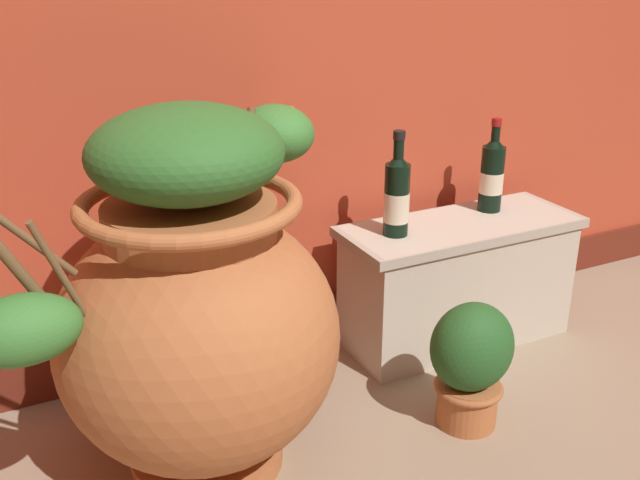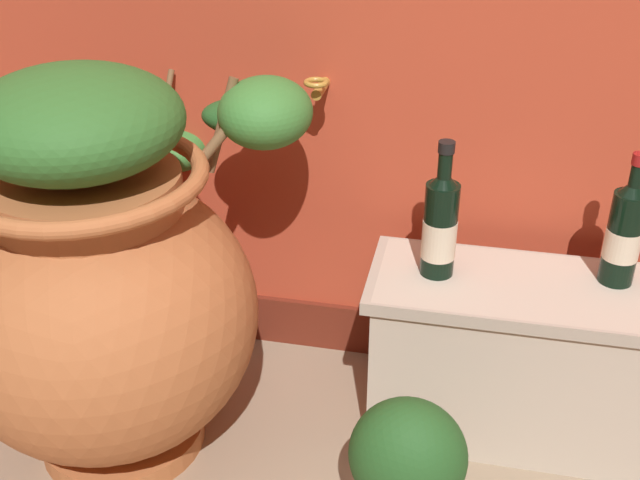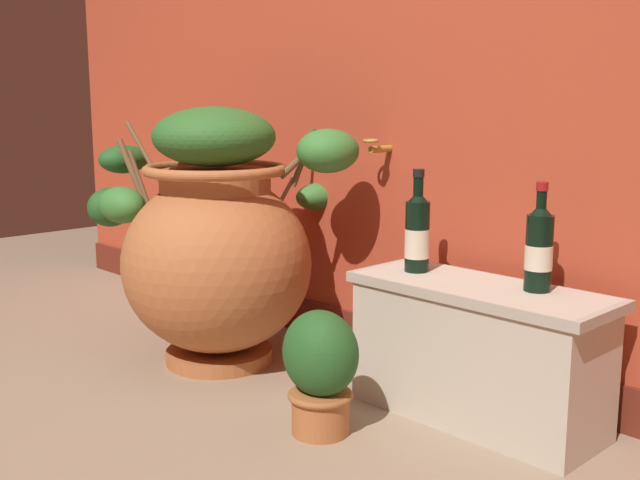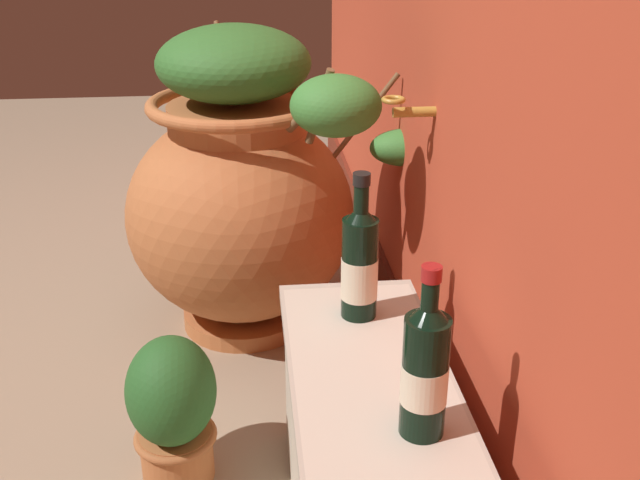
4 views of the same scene
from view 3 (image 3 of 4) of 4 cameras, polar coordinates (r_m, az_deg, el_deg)
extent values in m
plane|color=gray|center=(2.18, -13.62, -15.44)|extent=(7.00, 7.00, 0.00)
cube|color=maroon|center=(2.82, 6.00, -7.59)|extent=(4.40, 0.02, 0.14)
cylinder|color=#B28433|center=(2.70, 4.46, 6.67)|extent=(0.02, 0.10, 0.02)
torus|color=#B28433|center=(2.66, 3.75, 7.27)|extent=(0.06, 0.06, 0.01)
cylinder|color=#B26638|center=(2.85, -7.38, -8.37)|extent=(0.38, 0.38, 0.05)
ellipsoid|color=#B26638|center=(2.76, -7.55, -1.75)|extent=(0.67, 0.67, 0.62)
cylinder|color=#B26638|center=(2.72, -7.69, 3.94)|extent=(0.38, 0.38, 0.11)
torus|color=#B26638|center=(2.71, -7.71, 5.13)|extent=(0.50, 0.50, 0.04)
cylinder|color=brown|center=(2.96, -13.32, 4.16)|extent=(0.17, 0.06, 0.32)
ellipsoid|color=#235623|center=(3.07, -15.12, 2.35)|extent=(0.15, 0.18, 0.15)
cylinder|color=brown|center=(2.90, -13.06, 4.24)|extent=(0.09, 0.05, 0.23)
ellipsoid|color=#387A33|center=(2.96, -14.34, 2.51)|extent=(0.22, 0.15, 0.14)
cylinder|color=brown|center=(2.64, -1.17, 6.27)|extent=(0.14, 0.13, 0.17)
ellipsoid|color=#387A33|center=(2.63, 0.58, 6.56)|extent=(0.20, 0.22, 0.15)
cylinder|color=brown|center=(2.68, -1.24, 6.08)|extent=(0.07, 0.07, 0.21)
ellipsoid|color=#235623|center=(2.67, 0.37, 6.14)|extent=(0.23, 0.13, 0.08)
cylinder|color=brown|center=(2.99, -12.61, 5.95)|extent=(0.23, 0.04, 0.27)
ellipsoid|color=#235623|center=(3.10, -14.20, 5.77)|extent=(0.15, 0.20, 0.11)
cylinder|color=brown|center=(2.93, -1.91, 4.70)|extent=(0.02, 0.20, 0.26)
ellipsoid|color=#387A33|center=(3.03, -0.05, 3.22)|extent=(0.14, 0.22, 0.11)
ellipsoid|color=#2D6628|center=(2.70, -7.77, 7.53)|extent=(0.42, 0.42, 0.21)
cube|color=beige|center=(2.34, 11.47, -8.11)|extent=(0.73, 0.29, 0.41)
cube|color=#AEA592|center=(2.29, 11.65, -3.61)|extent=(0.78, 0.30, 0.03)
cylinder|color=black|center=(2.23, 15.76, -0.94)|extent=(0.08, 0.08, 0.21)
cone|color=black|center=(2.21, 15.91, 2.10)|extent=(0.08, 0.08, 0.04)
cylinder|color=black|center=(2.21, 15.96, 2.94)|extent=(0.03, 0.03, 0.09)
cylinder|color=maroon|center=(2.20, 16.00, 3.81)|extent=(0.03, 0.03, 0.02)
cylinder|color=beige|center=(2.23, 15.75, -1.23)|extent=(0.08, 0.08, 0.07)
cylinder|color=black|center=(2.41, 7.15, 0.25)|extent=(0.08, 0.08, 0.22)
cone|color=black|center=(2.39, 7.21, 3.13)|extent=(0.08, 0.08, 0.04)
cylinder|color=black|center=(2.38, 7.23, 4.00)|extent=(0.03, 0.03, 0.10)
cylinder|color=black|center=(2.38, 7.25, 4.90)|extent=(0.04, 0.04, 0.02)
cylinder|color=beige|center=(2.41, 7.14, -0.25)|extent=(0.08, 0.08, 0.09)
cylinder|color=#B26638|center=(2.25, 0.03, -12.50)|extent=(0.16, 0.16, 0.12)
torus|color=#A45D33|center=(2.23, 0.03, -11.31)|extent=(0.19, 0.19, 0.02)
ellipsoid|color=#235623|center=(2.19, 0.03, -8.30)|extent=(0.23, 0.20, 0.24)
camera|label=1|loc=(2.60, -42.22, 13.87)|focal=40.58mm
camera|label=2|loc=(1.50, -34.08, 24.41)|focal=44.46mm
camera|label=4|loc=(1.66, 44.19, 17.17)|focal=42.48mm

